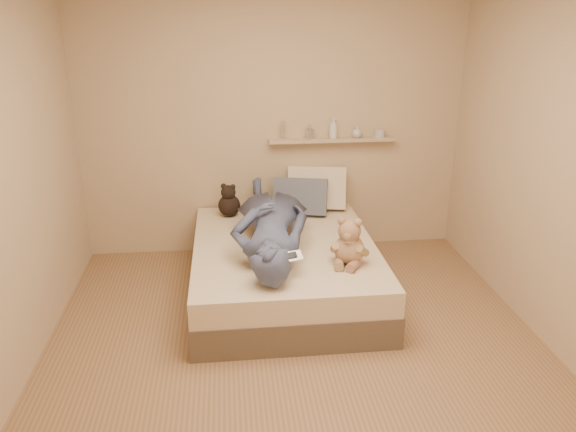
{
  "coord_description": "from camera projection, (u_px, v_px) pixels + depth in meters",
  "views": [
    {
      "loc": [
        -0.44,
        -3.3,
        2.31
      ],
      "look_at": [
        0.0,
        0.65,
        0.8
      ],
      "focal_mm": 35.0,
      "sensor_mm": 36.0,
      "label": 1
    }
  ],
  "objects": [
    {
      "name": "shelf_bottles",
      "position": [
        343.0,
        131.0,
        5.29
      ],
      "size": [
        0.99,
        0.11,
        0.19
      ],
      "color": "silver",
      "rests_on": "wall_shelf"
    },
    {
      "name": "dark_plush",
      "position": [
        229.0,
        202.0,
        5.2
      ],
      "size": [
        0.21,
        0.21,
        0.32
      ],
      "color": "black",
      "rests_on": "bed"
    },
    {
      "name": "room",
      "position": [
        300.0,
        178.0,
        3.47
      ],
      "size": [
        3.8,
        3.8,
        3.8
      ],
      "color": "#90674A",
      "rests_on": "ground"
    },
    {
      "name": "person",
      "position": [
        271.0,
        222.0,
        4.54
      ],
      "size": [
        0.78,
        1.74,
        0.4
      ],
      "primitive_type": "imported",
      "rotation": [
        0.0,
        0.0,
        3.04
      ],
      "color": "#414B67",
      "rests_on": "bed"
    },
    {
      "name": "wall_shelf",
      "position": [
        332.0,
        140.0,
        5.31
      ],
      "size": [
        1.2,
        0.12,
        0.03
      ],
      "primitive_type": "cube",
      "color": "tan",
      "rests_on": "wall_back"
    },
    {
      "name": "teddy_bear",
      "position": [
        349.0,
        245.0,
        4.22
      ],
      "size": [
        0.3,
        0.31,
        0.38
      ],
      "color": "tan",
      "rests_on": "bed"
    },
    {
      "name": "pillow_cream",
      "position": [
        317.0,
        188.0,
        5.38
      ],
      "size": [
        0.59,
        0.38,
        0.43
      ],
      "primitive_type": "cube",
      "rotation": [
        -0.35,
        0.0,
        -0.17
      ],
      "color": "beige",
      "rests_on": "bed"
    },
    {
      "name": "pillow_grey",
      "position": [
        300.0,
        196.0,
        5.24
      ],
      "size": [
        0.54,
        0.36,
        0.37
      ],
      "primitive_type": "cube",
      "rotation": [
        -0.35,
        0.0,
        -0.23
      ],
      "color": "slate",
      "rests_on": "bed"
    },
    {
      "name": "bed",
      "position": [
        284.0,
        268.0,
        4.72
      ],
      "size": [
        1.5,
        1.9,
        0.45
      ],
      "color": "brown",
      "rests_on": "floor"
    },
    {
      "name": "game_console",
      "position": [
        290.0,
        257.0,
        4.02
      ],
      "size": [
        0.19,
        0.12,
        0.06
      ],
      "color": "silver",
      "rests_on": "bed"
    }
  ]
}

